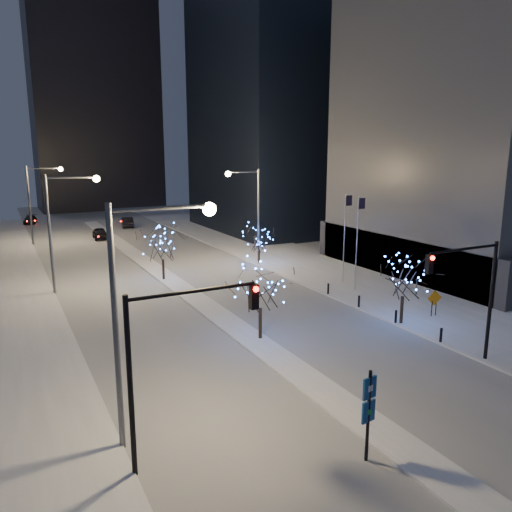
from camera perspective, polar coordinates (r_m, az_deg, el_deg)
ground at (r=24.63m, az=10.66°, el=-17.08°), size 160.00×160.00×0.00m
road at (r=54.80m, az=-12.44°, el=-0.82°), size 20.00×130.00×0.02m
median at (r=50.09m, az=-10.93°, el=-1.88°), size 2.00×80.00×0.15m
east_sidewalk at (r=48.04m, az=10.12°, el=-2.44°), size 10.00×90.00×0.15m
west_sidewalk at (r=38.59m, az=-26.86°, el=-7.18°), size 8.00×90.00×0.15m
midrise_block at (r=59.02m, az=27.20°, el=13.73°), size 30.00×22.00×30.00m
plinth at (r=59.76m, az=26.02°, el=1.24°), size 30.00×24.00×4.00m
horizon_block at (r=110.87m, az=-17.93°, el=16.14°), size 24.00×14.00×42.00m
street_lamp_w_near at (r=20.05m, az=-12.99°, el=-3.91°), size 4.40×0.56×10.00m
street_lamp_w_mid at (r=44.32m, az=-21.27°, el=4.19°), size 4.40×0.56×10.00m
street_lamp_w_far at (r=69.11m, az=-23.68°, el=6.51°), size 4.40×0.56×10.00m
street_lamp_east at (r=52.68m, az=-0.60°, el=6.06°), size 3.90×0.56×10.00m
traffic_signal_west at (r=18.91m, az=-9.69°, el=-10.32°), size 5.26×0.43×7.00m
traffic_signal_east at (r=29.56m, az=23.61°, el=-2.99°), size 5.26×0.43×7.00m
flagpoles at (r=43.97m, az=10.83°, el=2.49°), size 1.35×2.60×8.00m
bollards at (r=37.54m, az=13.61°, el=-5.86°), size 0.16×12.16×0.90m
car_near at (r=71.40m, az=-17.39°, el=2.46°), size 1.99×4.48×1.50m
car_mid at (r=81.57m, az=-14.50°, el=3.78°), size 2.40×4.97×1.57m
car_far at (r=90.72m, az=-24.40°, el=3.79°), size 2.53×4.71×1.30m
holiday_tree_median_near at (r=31.18m, az=0.50°, el=-3.40°), size 4.99×4.99×5.24m
holiday_tree_median_far at (r=46.53m, az=-10.66°, el=1.45°), size 5.37×5.37×5.25m
holiday_tree_plaza_near at (r=35.43m, az=16.53°, el=-2.39°), size 4.06×4.06×4.84m
holiday_tree_plaza_far at (r=52.45m, az=0.35°, el=1.95°), size 3.90×3.90×4.18m
wayfinding_sign at (r=20.31m, az=12.76°, el=-16.41°), size 0.68×0.19×3.79m
construction_sign at (r=38.21m, az=19.72°, el=-4.80°), size 1.17×0.22×1.94m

